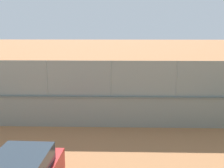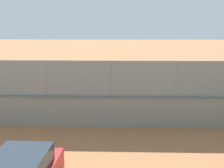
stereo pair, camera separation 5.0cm
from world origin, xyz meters
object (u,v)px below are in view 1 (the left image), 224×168
(player_crossing_court, at_px, (103,84))
(player_near_wall_returning, at_px, (156,81))
(player_baseline_waiting, at_px, (82,77))
(courtside_bench, at_px, (170,109))
(sports_ball, at_px, (80,105))

(player_crossing_court, bearing_deg, player_near_wall_returning, -163.59)
(player_baseline_waiting, relative_size, courtside_bench, 0.97)
(player_near_wall_returning, relative_size, player_baseline_waiting, 1.09)
(courtside_bench, bearing_deg, player_near_wall_returning, -89.77)
(player_baseline_waiting, xyz_separation_m, sports_ball, (-0.70, 5.45, -0.87))
(player_near_wall_returning, bearing_deg, sports_ball, 32.90)
(player_baseline_waiting, bearing_deg, sports_ball, 97.29)
(player_near_wall_returning, height_order, sports_ball, player_near_wall_returning)
(sports_ball, distance_m, courtside_bench, 5.94)
(courtside_bench, bearing_deg, sports_ball, -20.55)
(player_near_wall_returning, bearing_deg, player_baseline_waiting, -16.79)
(player_near_wall_returning, distance_m, sports_ball, 6.65)
(player_near_wall_returning, bearing_deg, courtside_bench, 90.23)
(player_crossing_court, bearing_deg, sports_ball, 59.29)
(player_crossing_court, distance_m, player_near_wall_returning, 4.30)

